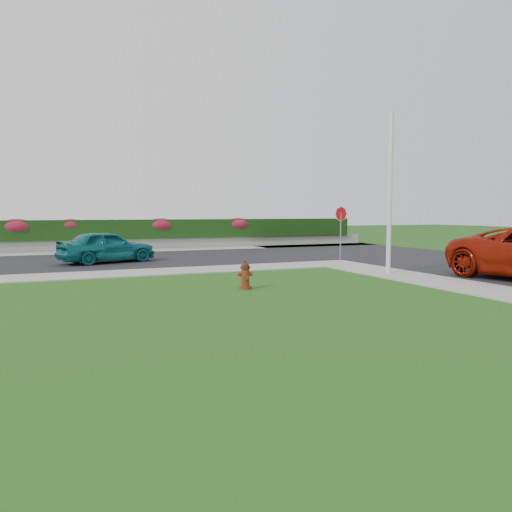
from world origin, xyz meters
name	(u,v)px	position (x,y,z in m)	size (l,w,h in m)	color
ground	(274,324)	(0.00, 0.00, 0.00)	(120.00, 120.00, 0.00)	black
street_far	(16,264)	(-5.00, 14.00, 0.02)	(26.00, 8.00, 0.04)	black
curb_corner	(335,263)	(7.00, 9.00, 0.02)	(2.00, 2.00, 0.04)	gray
sidewalk_beyond	(104,252)	(-1.00, 19.00, 0.02)	(34.00, 2.00, 0.04)	gray
retaining_wall	(101,245)	(-1.00, 20.50, 0.30)	(34.00, 0.40, 0.60)	gray
hedge	(100,230)	(-1.00, 20.60, 1.15)	(32.00, 0.90, 1.10)	black
fire_hydrant	(245,276)	(1.12, 4.23, 0.38)	(0.41, 0.39, 0.79)	#4A100B
sedan_teal	(107,247)	(-1.56, 12.89, 0.70)	(1.57, 3.89, 1.33)	#0D5F63
utility_pole	(390,194)	(6.85, 5.37, 2.72)	(0.16, 0.16, 5.45)	silver
stop_sign	(341,221)	(7.87, 9.94, 1.75)	(0.65, 0.10, 2.37)	slate
flower_clump_c	(17,226)	(-5.20, 20.50, 1.39)	(1.57, 1.01, 0.79)	#B71F39
flower_clump_d	(70,225)	(-2.57, 20.50, 1.45)	(1.27, 0.82, 0.63)	#B71F39
flower_clump_e	(160,225)	(2.35, 20.50, 1.40)	(1.53, 0.98, 0.77)	#B71F39
flower_clump_f	(238,224)	(7.19, 20.50, 1.40)	(1.53, 0.99, 0.77)	#B71F39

